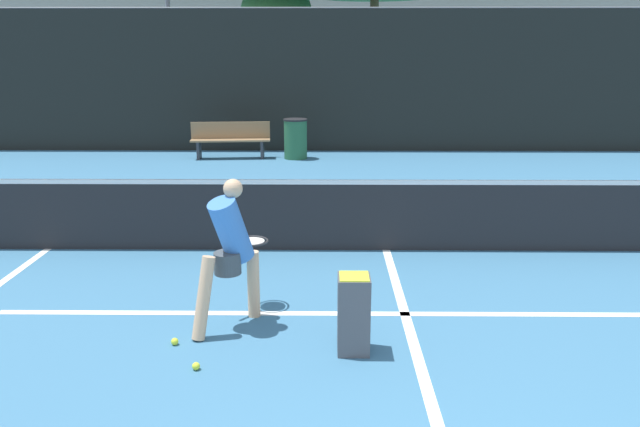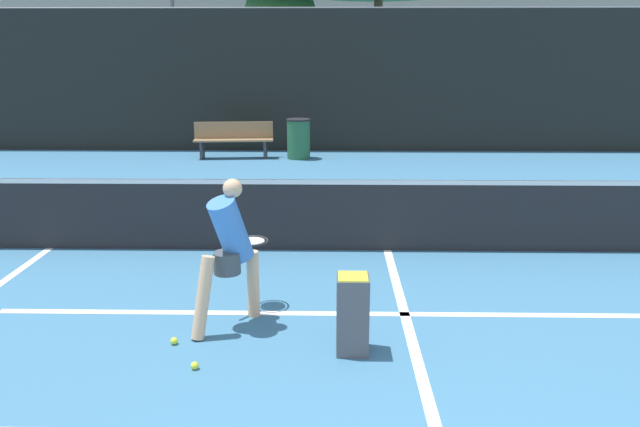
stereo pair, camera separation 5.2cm
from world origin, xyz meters
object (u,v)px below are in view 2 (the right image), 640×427
(trash_bin, at_px, (299,139))
(ball_hopper, at_px, (353,312))
(courtside_bench, at_px, (234,138))
(player_practicing, at_px, (230,247))
(parked_car, at_px, (208,112))

(trash_bin, bearing_deg, ball_hopper, -84.30)
(courtside_bench, xyz_separation_m, trash_bin, (1.56, -0.05, -0.00))
(player_practicing, relative_size, ball_hopper, 2.03)
(ball_hopper, bearing_deg, trash_bin, 95.70)
(player_practicing, xyz_separation_m, courtside_bench, (-1.40, 9.33, -0.30))
(ball_hopper, relative_size, courtside_bench, 0.37)
(ball_hopper, relative_size, parked_car, 0.17)
(courtside_bench, distance_m, parked_car, 4.84)
(ball_hopper, distance_m, courtside_bench, 10.18)
(ball_hopper, xyz_separation_m, trash_bin, (-0.98, 9.81, 0.10))
(player_practicing, height_order, trash_bin, player_practicing)
(player_practicing, relative_size, courtside_bench, 0.75)
(player_practicing, bearing_deg, trash_bin, 39.55)
(courtside_bench, height_order, trash_bin, trash_bin)
(ball_hopper, bearing_deg, player_practicing, 154.83)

